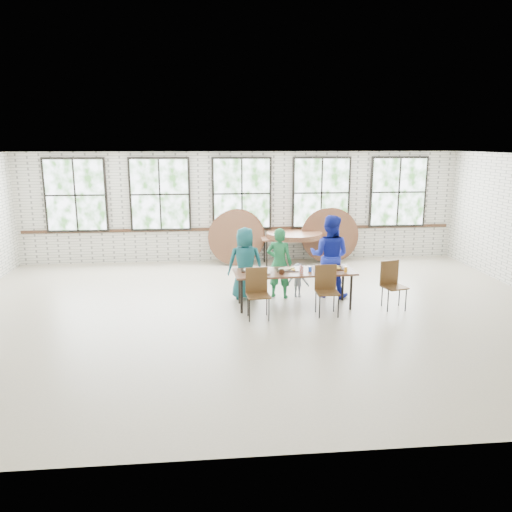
# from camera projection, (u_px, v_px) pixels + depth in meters

# --- Properties ---
(room) EXTENTS (12.00, 12.00, 12.00)m
(room) POSITION_uv_depth(u_px,v_px,m) (242.00, 195.00, 13.57)
(room) COLOR beige
(room) RESTS_ON ground
(dining_table) EXTENTS (2.44, 0.92, 0.74)m
(dining_table) POSITION_uv_depth(u_px,v_px,m) (294.00, 273.00, 9.93)
(dining_table) COLOR brown
(dining_table) RESTS_ON ground
(chair_near_left) EXTENTS (0.45, 0.44, 0.95)m
(chair_near_left) POSITION_uv_depth(u_px,v_px,m) (257.00, 289.00, 9.35)
(chair_near_left) COLOR #52361B
(chair_near_left) RESTS_ON ground
(chair_near_right) EXTENTS (0.42, 0.41, 0.95)m
(chair_near_right) POSITION_uv_depth(u_px,v_px,m) (326.00, 286.00, 9.55)
(chair_near_right) COLOR #52361B
(chair_near_right) RESTS_ON ground
(chair_spare) EXTENTS (0.52, 0.50, 0.95)m
(chair_spare) POSITION_uv_depth(u_px,v_px,m) (392.00, 281.00, 9.90)
(chair_spare) COLOR #52361B
(chair_spare) RESTS_ON ground
(adult_teal) EXTENTS (0.76, 0.51, 1.52)m
(adult_teal) POSITION_uv_depth(u_px,v_px,m) (245.00, 263.00, 10.45)
(adult_teal) COLOR #1C676E
(adult_teal) RESTS_ON ground
(adult_green) EXTENTS (0.64, 0.54, 1.50)m
(adult_green) POSITION_uv_depth(u_px,v_px,m) (279.00, 263.00, 10.52)
(adult_green) COLOR #1E7340
(adult_green) RESTS_ON ground
(toddler) EXTENTS (0.54, 0.43, 0.73)m
(toddler) POSITION_uv_depth(u_px,v_px,m) (298.00, 280.00, 10.65)
(toddler) COLOR #13243C
(toddler) RESTS_ON ground
(adult_blue) EXTENTS (1.05, 0.96, 1.76)m
(adult_blue) POSITION_uv_depth(u_px,v_px,m) (330.00, 256.00, 10.59)
(adult_blue) COLOR #1724A2
(adult_blue) RESTS_ON ground
(storage_table) EXTENTS (1.81, 0.78, 0.74)m
(storage_table) POSITION_uv_depth(u_px,v_px,m) (294.00, 239.00, 13.44)
(storage_table) COLOR brown
(storage_table) RESTS_ON ground
(tabletop_clutter) EXTENTS (2.08, 0.61, 0.11)m
(tabletop_clutter) POSITION_uv_depth(u_px,v_px,m) (299.00, 270.00, 9.89)
(tabletop_clutter) COLOR black
(tabletop_clutter) RESTS_ON dining_table
(round_tops_stacked) EXTENTS (1.50, 1.50, 0.13)m
(round_tops_stacked) POSITION_uv_depth(u_px,v_px,m) (294.00, 235.00, 13.41)
(round_tops_stacked) COLOR brown
(round_tops_stacked) RESTS_ON storage_table
(round_tops_leaning) EXTENTS (4.16, 0.49, 1.49)m
(round_tops_leaning) POSITION_uv_depth(u_px,v_px,m) (284.00, 236.00, 13.60)
(round_tops_leaning) COLOR brown
(round_tops_leaning) RESTS_ON ground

